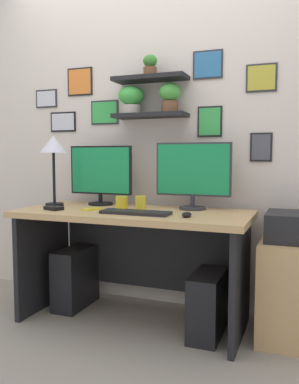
{
  "coord_description": "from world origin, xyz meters",
  "views": [
    {
      "loc": [
        1.06,
        -2.44,
        1.12
      ],
      "look_at": [
        0.1,
        0.05,
        0.87
      ],
      "focal_mm": 38.12,
      "sensor_mm": 36.0,
      "label": 1
    }
  ],
  "objects_px": {
    "scissors_tray": "(54,208)",
    "computer_tower_left": "(76,277)",
    "monitor_left": "(101,174)",
    "desk": "(136,241)",
    "cell_phone": "(92,209)",
    "drawer_cabinet": "(297,290)",
    "coffee_mug": "(122,203)",
    "printer": "(299,227)",
    "keyboard": "(136,212)",
    "pen_cup": "(141,204)",
    "computer_mouse": "(187,215)",
    "computer_tower_right": "(208,304)",
    "monitor_right": "(193,173)",
    "desk_lamp": "(53,149)"
  },
  "relations": [
    {
      "from": "scissors_tray",
      "to": "computer_tower_left",
      "type": "bearing_deg",
      "value": 88.81
    },
    {
      "from": "monitor_left",
      "to": "scissors_tray",
      "type": "bearing_deg",
      "value": -113.47
    },
    {
      "from": "monitor_left",
      "to": "scissors_tray",
      "type": "height_order",
      "value": "monitor_left"
    },
    {
      "from": "desk",
      "to": "cell_phone",
      "type": "height_order",
      "value": "cell_phone"
    },
    {
      "from": "computer_tower_left",
      "to": "drawer_cabinet",
      "type": "bearing_deg",
      "value": 0.47
    },
    {
      "from": "coffee_mug",
      "to": "printer",
      "type": "height_order",
      "value": "coffee_mug"
    },
    {
      "from": "keyboard",
      "to": "printer",
      "type": "bearing_deg",
      "value": 14.2
    },
    {
      "from": "cell_phone",
      "to": "computer_tower_left",
      "type": "distance_m",
      "value": 0.6
    },
    {
      "from": "scissors_tray",
      "to": "coffee_mug",
      "type": "bearing_deg",
      "value": 23.77
    },
    {
      "from": "keyboard",
      "to": "pen_cup",
      "type": "bearing_deg",
      "value": 98.39
    },
    {
      "from": "computer_mouse",
      "to": "printer",
      "type": "xyz_separation_m",
      "value": [
        0.62,
        0.25,
        -0.08
      ]
    },
    {
      "from": "keyboard",
      "to": "computer_tower_right",
      "type": "distance_m",
      "value": 0.72
    },
    {
      "from": "desk",
      "to": "computer_tower_right",
      "type": "bearing_deg",
      "value": -9.83
    },
    {
      "from": "monitor_right",
      "to": "scissors_tray",
      "type": "bearing_deg",
      "value": -156.77
    },
    {
      "from": "desk",
      "to": "printer",
      "type": "bearing_deg",
      "value": 3.15
    },
    {
      "from": "monitor_left",
      "to": "monitor_right",
      "type": "height_order",
      "value": "monitor_right"
    },
    {
      "from": "desk_lamp",
      "to": "cell_phone",
      "type": "bearing_deg",
      "value": -13.8
    },
    {
      "from": "keyboard",
      "to": "printer",
      "type": "xyz_separation_m",
      "value": [
        0.96,
        0.24,
        -0.07
      ]
    },
    {
      "from": "keyboard",
      "to": "drawer_cabinet",
      "type": "height_order",
      "value": "keyboard"
    },
    {
      "from": "desk",
      "to": "drawer_cabinet",
      "type": "height_order",
      "value": "desk"
    },
    {
      "from": "scissors_tray",
      "to": "drawer_cabinet",
      "type": "relative_size",
      "value": 0.2
    },
    {
      "from": "computer_mouse",
      "to": "computer_tower_right",
      "type": "height_order",
      "value": "computer_mouse"
    },
    {
      "from": "keyboard",
      "to": "desk_lamp",
      "type": "bearing_deg",
      "value": 166.9
    },
    {
      "from": "pen_cup",
      "to": "drawer_cabinet",
      "type": "relative_size",
      "value": 0.17
    },
    {
      "from": "monitor_right",
      "to": "computer_mouse",
      "type": "height_order",
      "value": "monitor_right"
    },
    {
      "from": "drawer_cabinet",
      "to": "computer_tower_right",
      "type": "height_order",
      "value": "drawer_cabinet"
    },
    {
      "from": "monitor_right",
      "to": "printer",
      "type": "bearing_deg",
      "value": -8.91
    },
    {
      "from": "computer_mouse",
      "to": "cell_phone",
      "type": "bearing_deg",
      "value": 173.0
    },
    {
      "from": "desk_lamp",
      "to": "pen_cup",
      "type": "relative_size",
      "value": 5.02
    },
    {
      "from": "computer_mouse",
      "to": "pen_cup",
      "type": "relative_size",
      "value": 0.9
    },
    {
      "from": "pen_cup",
      "to": "computer_tower_left",
      "type": "distance_m",
      "value": 0.82
    },
    {
      "from": "desk_lamp",
      "to": "keyboard",
      "type": "bearing_deg",
      "value": -13.1
    },
    {
      "from": "coffee_mug",
      "to": "monitor_right",
      "type": "bearing_deg",
      "value": 22.73
    },
    {
      "from": "pen_cup",
      "to": "printer",
      "type": "bearing_deg",
      "value": 6.32
    },
    {
      "from": "printer",
      "to": "computer_tower_left",
      "type": "xyz_separation_m",
      "value": [
        -1.54,
        -0.01,
        -0.47
      ]
    },
    {
      "from": "computer_mouse",
      "to": "computer_tower_left",
      "type": "bearing_deg",
      "value": 165.54
    },
    {
      "from": "monitor_left",
      "to": "cell_phone",
      "type": "height_order",
      "value": "monitor_left"
    },
    {
      "from": "coffee_mug",
      "to": "computer_tower_right",
      "type": "height_order",
      "value": "coffee_mug"
    },
    {
      "from": "desk_lamp",
      "to": "pen_cup",
      "type": "distance_m",
      "value": 0.77
    },
    {
      "from": "scissors_tray",
      "to": "pen_cup",
      "type": "bearing_deg",
      "value": 15.18
    },
    {
      "from": "monitor_left",
      "to": "computer_tower_left",
      "type": "xyz_separation_m",
      "value": [
        -0.16,
        -0.12,
        -0.76
      ]
    },
    {
      "from": "monitor_right",
      "to": "cell_phone",
      "type": "xyz_separation_m",
      "value": [
        -0.63,
        -0.27,
        -0.24
      ]
    },
    {
      "from": "desk",
      "to": "computer_mouse",
      "type": "relative_size",
      "value": 17.15
    },
    {
      "from": "monitor_right",
      "to": "desk_lamp",
      "type": "relative_size",
      "value": 1.03
    },
    {
      "from": "monitor_left",
      "to": "printer",
      "type": "height_order",
      "value": "monitor_left"
    },
    {
      "from": "drawer_cabinet",
      "to": "monitor_left",
      "type": "bearing_deg",
      "value": 175.57
    },
    {
      "from": "keyboard",
      "to": "printer",
      "type": "height_order",
      "value": "printer"
    },
    {
      "from": "keyboard",
      "to": "desk_lamp",
      "type": "xyz_separation_m",
      "value": [
        -0.71,
        0.16,
        0.4
      ]
    },
    {
      "from": "monitor_right",
      "to": "drawer_cabinet",
      "type": "bearing_deg",
      "value": -8.91
    },
    {
      "from": "computer_tower_right",
      "to": "keyboard",
      "type": "bearing_deg",
      "value": -167.91
    }
  ]
}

